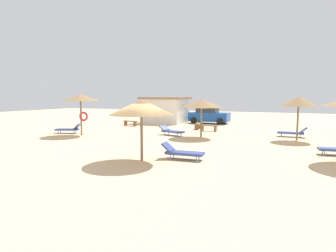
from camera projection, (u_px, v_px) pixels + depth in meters
ground_plane at (141, 159)px, 13.28m from camera, size 80.00×80.00×0.00m
parasol_0 at (81, 98)px, 21.06m from camera, size 2.66×2.66×2.92m
parasol_2 at (299, 102)px, 18.51m from camera, size 2.29×2.29×2.76m
parasol_3 at (201, 103)px, 19.95m from camera, size 2.78×2.78×2.59m
parasol_4 at (141, 107)px, 12.65m from camera, size 2.83×2.83×2.67m
lounger_0 at (69, 129)px, 22.25m from camera, size 1.98×1.28×0.75m
lounger_2 at (293, 132)px, 20.21m from camera, size 1.90×0.67×0.72m
lounger_3 at (171, 131)px, 21.10m from camera, size 2.02×1.19×0.63m
lounger_4 at (182, 152)px, 13.18m from camera, size 1.92×0.74×0.72m
bench_0 at (209, 127)px, 23.50m from camera, size 1.53×0.53×0.49m
bench_1 at (198, 125)px, 25.00m from camera, size 0.57×1.54×0.49m
bench_2 at (130, 122)px, 27.53m from camera, size 1.54×0.61×0.49m
parked_car at (209, 115)px, 29.94m from camera, size 4.04×2.07×1.72m
beach_cabana at (166, 110)px, 30.70m from camera, size 4.41×4.09×2.67m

